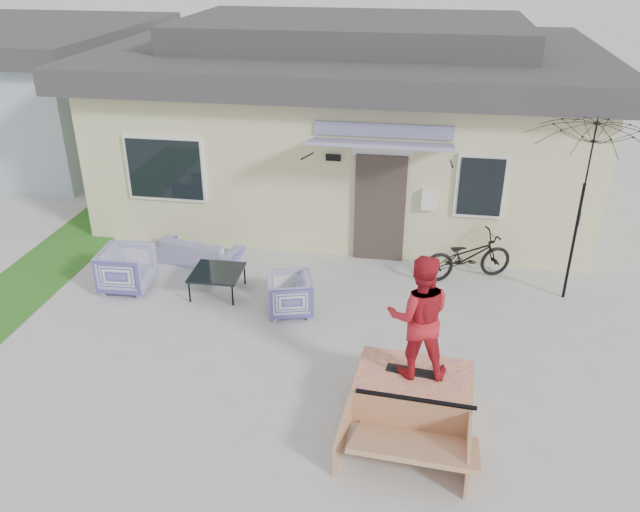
% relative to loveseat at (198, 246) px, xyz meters
% --- Properties ---
extents(ground, '(90.00, 90.00, 0.00)m').
position_rel_loveseat_xyz_m(ground, '(2.41, -3.76, -0.33)').
color(ground, '#A9A9A9').
rests_on(ground, ground).
extents(grass_strip, '(1.40, 8.00, 0.01)m').
position_rel_loveseat_xyz_m(grass_strip, '(-2.79, -1.76, -0.32)').
color(grass_strip, '#265F1D').
rests_on(grass_strip, ground).
extents(house, '(10.80, 8.49, 4.10)m').
position_rel_loveseat_xyz_m(house, '(2.41, 4.23, 1.61)').
color(house, beige).
rests_on(house, ground).
extents(loveseat, '(1.74, 0.77, 0.66)m').
position_rel_loveseat_xyz_m(loveseat, '(0.00, 0.00, 0.00)').
color(loveseat, '#3A398C').
rests_on(loveseat, ground).
extents(armchair_left, '(0.81, 0.86, 0.85)m').
position_rel_loveseat_xyz_m(armchair_left, '(-0.88, -1.23, 0.10)').
color(armchair_left, '#3A398C').
rests_on(armchair_left, ground).
extents(armchair_right, '(0.85, 0.88, 0.74)m').
position_rel_loveseat_xyz_m(armchair_right, '(2.13, -1.56, 0.04)').
color(armchair_right, '#3A398C').
rests_on(armchair_right, ground).
extents(coffee_table, '(0.87, 0.87, 0.42)m').
position_rel_loveseat_xyz_m(coffee_table, '(0.74, -1.12, -0.12)').
color(coffee_table, black).
rests_on(coffee_table, ground).
extents(bicycle, '(1.79, 1.19, 1.08)m').
position_rel_loveseat_xyz_m(bicycle, '(5.07, 0.16, 0.21)').
color(bicycle, black).
rests_on(bicycle, ground).
extents(patio_umbrella, '(2.64, 2.55, 2.20)m').
position_rel_loveseat_xyz_m(patio_umbrella, '(6.73, -0.27, 1.42)').
color(patio_umbrella, black).
rests_on(patio_umbrella, ground).
extents(skate_ramp, '(1.63, 2.09, 0.50)m').
position_rel_loveseat_xyz_m(skate_ramp, '(4.24, -3.63, -0.08)').
color(skate_ramp, '#B27B57').
rests_on(skate_ramp, ground).
extents(skateboard, '(0.77, 0.29, 0.05)m').
position_rel_loveseat_xyz_m(skateboard, '(4.24, -3.58, 0.19)').
color(skateboard, black).
rests_on(skateboard, skate_ramp).
extents(skater, '(0.88, 0.71, 1.69)m').
position_rel_loveseat_xyz_m(skater, '(4.24, -3.58, 1.06)').
color(skater, '#B21B26').
rests_on(skater, skateboard).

